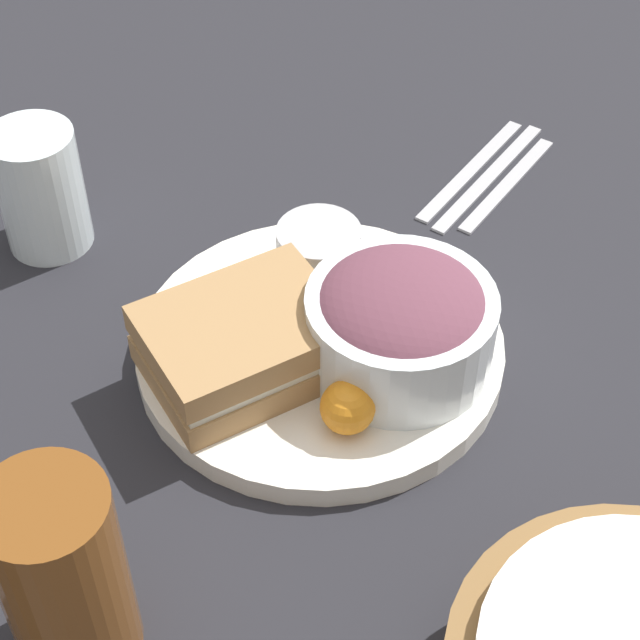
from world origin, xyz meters
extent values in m
plane|color=#232328|center=(0.00, 0.00, 0.00)|extent=(4.00, 4.00, 0.00)
cylinder|color=white|center=(0.00, 0.00, 0.01)|extent=(0.27, 0.27, 0.02)
cube|color=#A37A4C|center=(0.06, -0.01, 0.03)|extent=(0.14, 0.11, 0.02)
cube|color=silver|center=(0.06, -0.01, 0.04)|extent=(0.13, 0.11, 0.01)
cube|color=#A37A4C|center=(0.06, -0.01, 0.06)|extent=(0.14, 0.11, 0.02)
cylinder|color=white|center=(-0.03, 0.05, 0.05)|extent=(0.13, 0.13, 0.06)
ellipsoid|color=brown|center=(-0.03, 0.05, 0.07)|extent=(0.12, 0.12, 0.05)
cylinder|color=#B7B7BC|center=(-0.04, -0.06, 0.04)|extent=(0.06, 0.06, 0.04)
sphere|color=orange|center=(0.03, 0.07, 0.04)|extent=(0.04, 0.04, 0.04)
cylinder|color=brown|center=(0.24, 0.10, 0.07)|extent=(0.07, 0.07, 0.14)
cube|color=#B2B2B7|center=(-0.24, -0.10, 0.00)|extent=(0.16, 0.07, 0.01)
cube|color=#B2B2B7|center=(-0.24, -0.09, 0.00)|extent=(0.17, 0.07, 0.01)
cube|color=#B2B2B7|center=(-0.25, -0.07, 0.00)|extent=(0.15, 0.06, 0.01)
cylinder|color=silver|center=(0.10, -0.23, 0.05)|extent=(0.07, 0.07, 0.10)
camera|label=1|loc=(0.31, 0.43, 0.57)|focal=60.00mm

